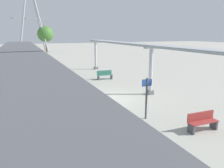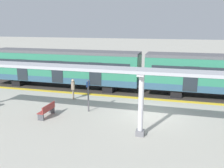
{
  "view_description": "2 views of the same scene",
  "coord_description": "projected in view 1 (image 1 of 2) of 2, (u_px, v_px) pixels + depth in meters",
  "views": [
    {
      "loc": [
        -5.3,
        -13.31,
        4.4
      ],
      "look_at": [
        -0.14,
        -0.98,
        1.28
      ],
      "focal_mm": 34.95,
      "sensor_mm": 36.0,
      "label": 1
    },
    {
      "loc": [
        15.3,
        1.64,
        5.82
      ],
      "look_at": [
        0.63,
        -2.34,
        2.08
      ],
      "focal_mm": 38.9,
      "sensor_mm": 36.0,
      "label": 2
    }
  ],
  "objects": [
    {
      "name": "tree_left_background",
      "position": [
        45.0,
        34.0,
        51.61
      ],
      "size": [
        3.73,
        3.73,
        6.11
      ],
      "color": "brown",
      "rests_on": "ground"
    },
    {
      "name": "passenger_waiting_near_edge",
      "position": [
        123.0,
        123.0,
        8.41
      ],
      "size": [
        0.5,
        0.31,
        1.63
      ],
      "color": "gray",
      "rests_on": "ground"
    },
    {
      "name": "bench_mid_platform",
      "position": [
        202.0,
        121.0,
        10.03
      ],
      "size": [
        1.51,
        0.46,
        0.86
      ],
      "color": "#9A322F",
      "rests_on": "ground"
    },
    {
      "name": "train_far_carriage",
      "position": [
        21.0,
        65.0,
        18.21
      ],
      "size": [
        2.65,
        14.47,
        3.48
      ],
      "color": "#2A775A",
      "rests_on": "ground"
    },
    {
      "name": "platform_info_sign",
      "position": [
        147.0,
        94.0,
        11.2
      ],
      "size": [
        0.56,
        0.1,
        2.2
      ],
      "color": "#4C4C51",
      "rests_on": "ground"
    },
    {
      "name": "canopy_beam",
      "position": [
        152.0,
        46.0,
        15.3
      ],
      "size": [
        1.2,
        25.86,
        0.16
      ],
      "primitive_type": "cube",
      "color": "#A8AAB2",
      "rests_on": "canopy_pillar_nearest"
    },
    {
      "name": "canopy_pillar_second",
      "position": [
        151.0,
        71.0,
        15.73
      ],
      "size": [
        1.1,
        0.44,
        3.46
      ],
      "color": "slate",
      "rests_on": "ground"
    },
    {
      "name": "tactile_edge_strip",
      "position": [
        57.0,
        105.0,
        13.64
      ],
      "size": [
        0.55,
        32.13,
        0.01
      ],
      "primitive_type": "cube",
      "color": "yellow",
      "rests_on": "ground"
    },
    {
      "name": "train_near_carriage",
      "position": [
        29.0,
        155.0,
        4.69
      ],
      "size": [
        2.65,
        14.47,
        3.48
      ],
      "color": "#2A775A",
      "rests_on": "ground"
    },
    {
      "name": "canopy_pillar_third",
      "position": [
        96.0,
        55.0,
        26.96
      ],
      "size": [
        1.1,
        0.44,
        3.46
      ],
      "color": "slate",
      "rests_on": "ground"
    },
    {
      "name": "ground_plane",
      "position": [
        108.0,
        99.0,
        14.94
      ],
      "size": [
        176.0,
        176.0,
        0.0
      ],
      "primitive_type": "plane",
      "color": "#ACA99E"
    },
    {
      "name": "bench_near_end",
      "position": [
        105.0,
        75.0,
        21.27
      ],
      "size": [
        1.52,
        0.5,
        0.86
      ],
      "color": "#377564",
      "rests_on": "ground"
    },
    {
      "name": "trackbed",
      "position": [
        25.0,
        109.0,
        12.94
      ],
      "size": [
        3.2,
        44.13,
        0.01
      ],
      "primitive_type": "cube",
      "color": "#38332D",
      "rests_on": "ground"
    },
    {
      "name": "electricity_pylon",
      "position": [
        31.0,
        14.0,
        50.66
      ],
      "size": [
        9.38,
        6.57,
        17.14
      ],
      "color": "#93969B",
      "rests_on": "ground"
    }
  ]
}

